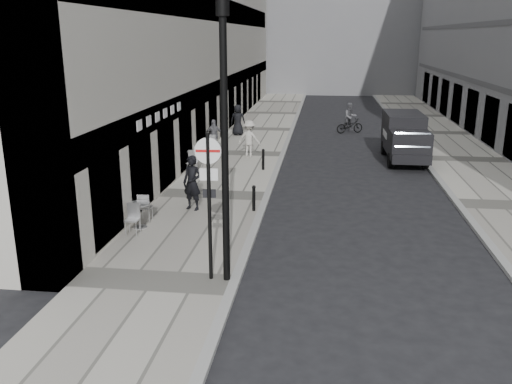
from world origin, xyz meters
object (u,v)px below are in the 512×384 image
at_px(walking_man, 192,183).
at_px(cyclist, 350,121).
at_px(lamppost, 225,133).
at_px(sign_post, 209,188).
at_px(panel_van, 405,135).

xyz_separation_m(walking_man, cyclist, (6.05, 17.02, -0.33)).
distance_m(lamppost, cyclist, 22.98).
bearing_deg(walking_man, cyclist, 89.82).
bearing_deg(walking_man, sign_post, -52.50).
xyz_separation_m(panel_van, cyclist, (-2.32, 7.66, -0.53)).
distance_m(walking_man, lamppost, 6.44).
bearing_deg(lamppost, sign_post, 179.73).
relative_size(walking_man, panel_van, 0.39).
bearing_deg(cyclist, lamppost, -124.20).
bearing_deg(panel_van, lamppost, -113.14).
bearing_deg(lamppost, cyclist, 80.20).
distance_m(walking_man, sign_post, 5.87).
xyz_separation_m(sign_post, panel_van, (6.60, 14.78, -1.19)).
height_order(walking_man, sign_post, sign_post).
height_order(sign_post, cyclist, sign_post).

